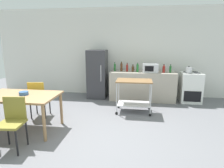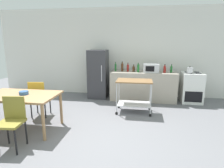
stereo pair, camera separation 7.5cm
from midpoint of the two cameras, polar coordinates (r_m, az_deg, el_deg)
name	(u,v)px [view 1 (the left image)]	position (r m, az deg, el deg)	size (l,w,h in m)	color
ground_plane	(96,138)	(3.78, -5.48, -15.91)	(12.00, 12.00, 0.00)	slate
back_wall	(116,52)	(6.48, 0.91, 9.52)	(8.40, 0.12, 2.90)	silver
kitchen_counter	(142,86)	(5.98, 8.74, -0.58)	(2.00, 0.64, 0.90)	#A89E8E
dining_table	(20,99)	(4.29, -26.41, -4.02)	(1.50, 0.90, 0.75)	#A37A51
chair_mustard	(39,97)	(4.88, -21.73, -3.56)	(0.45, 0.45, 0.89)	gold
chair_olive	(12,120)	(3.66, -28.46, -9.53)	(0.44, 0.44, 0.89)	olive
stove_oven	(190,87)	(6.19, 22.27, -0.92)	(0.60, 0.61, 0.92)	white
refrigerator	(97,74)	(6.16, -4.79, 3.00)	(0.60, 0.63, 1.55)	#333338
kitchen_cart	(134,91)	(4.88, 6.21, -2.03)	(0.91, 0.57, 0.85)	brown
bottle_sparkling_water	(115,67)	(5.96, 0.50, 5.07)	(0.06, 0.06, 0.28)	#1E6628
bottle_sesame_oil	(121,67)	(5.94, 2.52, 5.13)	(0.07, 0.07, 0.30)	#4C2D19
bottle_soda	(127,68)	(5.89, 4.22, 4.88)	(0.07, 0.07, 0.27)	maroon
bottle_vinegar	(133,69)	(5.89, 5.96, 4.61)	(0.08, 0.08, 0.22)	#4C2D19
bottle_olive_oil	(138,68)	(5.78, 7.35, 4.78)	(0.07, 0.07, 0.28)	#1E6628
microwave	(150,68)	(5.83, 11.13, 4.78)	(0.46, 0.35, 0.26)	silver
bottle_soy_sauce	(164,69)	(5.84, 15.04, 4.33)	(0.08, 0.08, 0.25)	maroon
bottle_hot_sauce	(170,69)	(5.92, 16.89, 4.32)	(0.06, 0.06, 0.25)	#1E6628
fruit_bowl	(24,93)	(4.25, -25.60, -2.52)	(0.18, 0.18, 0.07)	#33598C
kettle	(189,70)	(5.97, 21.83, 4.02)	(0.24, 0.17, 0.19)	silver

